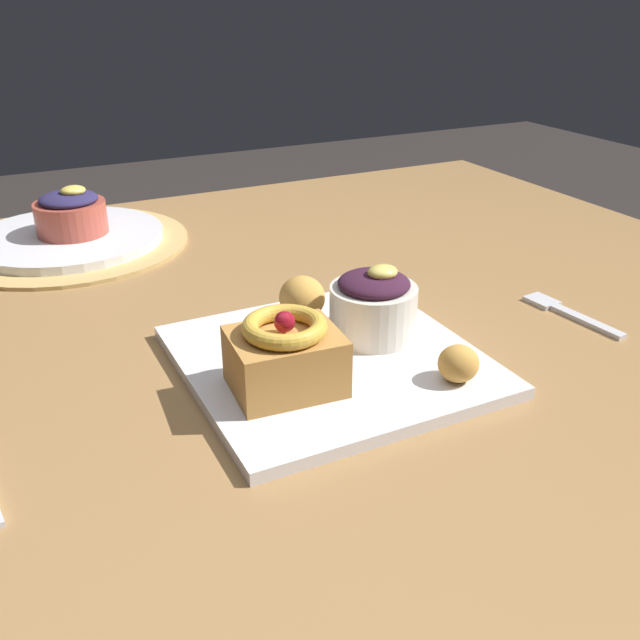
% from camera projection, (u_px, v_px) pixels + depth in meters
% --- Properties ---
extents(dining_table, '(1.33, 1.10, 0.73)m').
position_uv_depth(dining_table, '(268.00, 405.00, 0.76)').
color(dining_table, olive).
rests_on(dining_table, ground_plane).
extents(woven_placemat, '(0.33, 0.33, 0.00)m').
position_uv_depth(woven_placemat, '(68.00, 243.00, 0.97)').
color(woven_placemat, tan).
rests_on(woven_placemat, dining_table).
extents(front_plate, '(0.27, 0.27, 0.01)m').
position_uv_depth(front_plate, '(329.00, 360.00, 0.67)').
color(front_plate, white).
rests_on(front_plate, dining_table).
extents(cake_slice, '(0.10, 0.08, 0.07)m').
position_uv_depth(cake_slice, '(285.00, 355.00, 0.60)').
color(cake_slice, '#B77F3D').
rests_on(cake_slice, front_plate).
extents(berry_ramekin, '(0.09, 0.09, 0.07)m').
position_uv_depth(berry_ramekin, '(373.00, 305.00, 0.69)').
color(berry_ramekin, silver).
rests_on(berry_ramekin, front_plate).
extents(fritter_front, '(0.04, 0.04, 0.03)m').
position_uv_depth(fritter_front, '(458.00, 363.00, 0.61)').
color(fritter_front, gold).
rests_on(fritter_front, front_plate).
extents(fritter_middle, '(0.05, 0.05, 0.04)m').
position_uv_depth(fritter_middle, '(300.00, 296.00, 0.73)').
color(fritter_middle, gold).
rests_on(fritter_middle, front_plate).
extents(back_plate, '(0.26, 0.26, 0.01)m').
position_uv_depth(back_plate, '(68.00, 237.00, 0.97)').
color(back_plate, white).
rests_on(back_plate, woven_placemat).
extents(back_ramekin, '(0.10, 0.10, 0.07)m').
position_uv_depth(back_ramekin, '(71.00, 213.00, 0.96)').
color(back_ramekin, '#B24C3D').
rests_on(back_ramekin, back_plate).
extents(fork, '(0.03, 0.13, 0.00)m').
position_uv_depth(fork, '(566.00, 312.00, 0.77)').
color(fork, silver).
rests_on(fork, dining_table).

